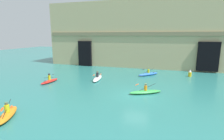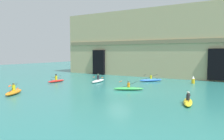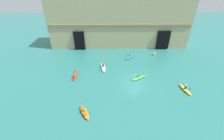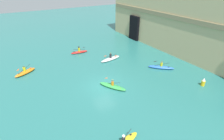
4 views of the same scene
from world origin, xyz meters
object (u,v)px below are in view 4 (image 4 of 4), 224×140
Objects in this scene: kayak_red at (79,52)px; kayak_green at (113,86)px; kayak_orange at (25,72)px; kayak_white at (111,59)px; kayak_blue at (161,67)px; marker_buoy at (203,82)px.

kayak_red reaches higher than kayak_green.
kayak_green is 12.09m from kayak_orange.
kayak_white is 1.10× the size of kayak_green.
kayak_blue is at bearing -50.31° from kayak_red.
kayak_blue is 1.03× the size of kayak_orange.
kayak_white is at bearing -154.90° from marker_buoy.
kayak_red is at bearing 146.85° from kayak_green.
kayak_white is 3.54× the size of marker_buoy.
kayak_orange is (-8.86, -8.22, 0.05)m from kayak_green.
marker_buoy is at bearing -57.36° from kayak_red.
kayak_blue is (-0.53, 8.35, 0.03)m from kayak_green.
kayak_red is 2.79× the size of marker_buoy.
marker_buoy is (5.75, 1.02, 0.25)m from kayak_blue.
kayak_orange reaches higher than marker_buoy.
kayak_red is 19.22m from marker_buoy.
kayak_orange is at bearing -163.18° from kayak_blue.
kayak_green is at bearing -132.82° from kayak_blue.
kayak_blue is 5.84m from marker_buoy.
kayak_red is 0.97× the size of kayak_orange.
kayak_white is at bearing 169.90° from kayak_blue.
kayak_white is 13.20m from marker_buoy.
kayak_green is at bearing -75.07° from kayak_orange.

